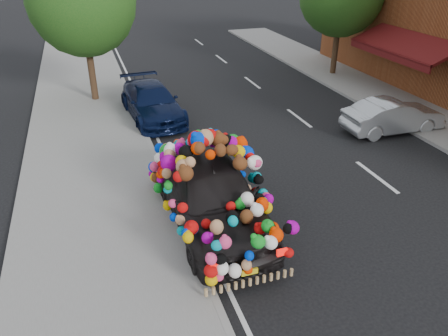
# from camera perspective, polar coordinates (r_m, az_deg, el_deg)

# --- Properties ---
(ground) EXTENTS (100.00, 100.00, 0.00)m
(ground) POSITION_cam_1_polar(r_m,az_deg,el_deg) (11.85, 5.05, -3.74)
(ground) COLOR black
(ground) RESTS_ON ground
(sidewalk) EXTENTS (4.00, 60.00, 0.12)m
(sidewalk) POSITION_cam_1_polar(r_m,az_deg,el_deg) (11.08, -16.09, -6.92)
(sidewalk) COLOR gray
(sidewalk) RESTS_ON ground
(kerb) EXTENTS (0.15, 60.00, 0.13)m
(kerb) POSITION_cam_1_polar(r_m,az_deg,el_deg) (11.22, -6.14, -5.38)
(kerb) COLOR gray
(kerb) RESTS_ON ground
(footpath_far) EXTENTS (3.00, 40.00, 0.12)m
(footpath_far) POSITION_cam_1_polar(r_m,az_deg,el_deg) (18.40, 25.59, 5.54)
(footpath_far) COLOR gray
(footpath_far) RESTS_ON ground
(lane_markings) EXTENTS (6.00, 50.00, 0.01)m
(lane_markings) POSITION_cam_1_polar(r_m,az_deg,el_deg) (13.52, 19.29, -1.07)
(lane_markings) COLOR silver
(lane_markings) RESTS_ON ground
(tree_near_sidewalk) EXTENTS (4.20, 4.20, 6.13)m
(tree_near_sidewalk) POSITION_cam_1_polar(r_m,az_deg,el_deg) (18.88, -18.07, 19.93)
(tree_near_sidewalk) COLOR #332114
(tree_near_sidewalk) RESTS_ON ground
(plush_art_car) EXTENTS (2.40, 5.15, 2.32)m
(plush_art_car) POSITION_cam_1_polar(r_m,az_deg,el_deg) (10.15, -1.72, -1.54)
(plush_art_car) COLOR black
(plush_art_car) RESTS_ON ground
(navy_sedan) EXTENTS (2.17, 4.58, 1.29)m
(navy_sedan) POSITION_cam_1_polar(r_m,az_deg,el_deg) (17.11, -9.40, 8.49)
(navy_sedan) COLOR black
(navy_sedan) RESTS_ON ground
(silver_hatchback) EXTENTS (3.63, 1.30, 1.19)m
(silver_hatchback) POSITION_cam_1_polar(r_m,az_deg,el_deg) (16.74, 21.22, 6.35)
(silver_hatchback) COLOR #ADB1B4
(silver_hatchback) RESTS_ON ground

